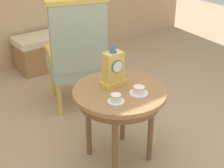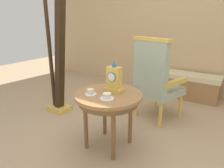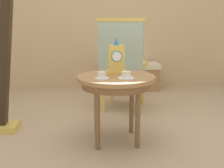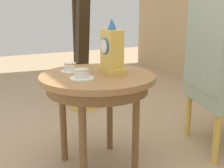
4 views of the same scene
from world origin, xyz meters
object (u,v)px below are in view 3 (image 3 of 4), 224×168
(side_table, at_px, (116,84))
(mantel_clock, at_px, (116,59))
(teacup_right, at_px, (126,76))
(armchair, at_px, (123,64))
(window_bench, at_px, (130,76))
(teacup_left, at_px, (102,76))

(side_table, xyz_separation_m, mantel_clock, (0.01, 0.09, 0.21))
(side_table, relative_size, mantel_clock, 2.10)
(teacup_right, height_order, armchair, armchair)
(teacup_right, bearing_deg, window_bench, 80.35)
(teacup_right, height_order, mantel_clock, mantel_clock)
(teacup_right, distance_m, armchair, 1.02)
(mantel_clock, xyz_separation_m, armchair, (0.16, 0.79, -0.16))
(teacup_left, bearing_deg, teacup_right, -1.28)
(window_bench, bearing_deg, teacup_left, -104.98)
(teacup_left, relative_size, armchair, 0.11)
(teacup_left, distance_m, mantel_clock, 0.28)
(side_table, bearing_deg, window_bench, 77.70)
(teacup_right, relative_size, window_bench, 0.15)
(mantel_clock, distance_m, armchair, 0.82)
(armchair, bearing_deg, teacup_left, -106.48)
(teacup_left, bearing_deg, mantel_clock, 57.01)
(armchair, xyz_separation_m, window_bench, (0.27, 1.11, -0.37))
(side_table, distance_m, window_bench, 2.06)
(side_table, height_order, armchair, armchair)
(mantel_clock, relative_size, window_bench, 0.37)
(teacup_left, bearing_deg, side_table, 43.80)
(armchair, distance_m, window_bench, 1.20)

